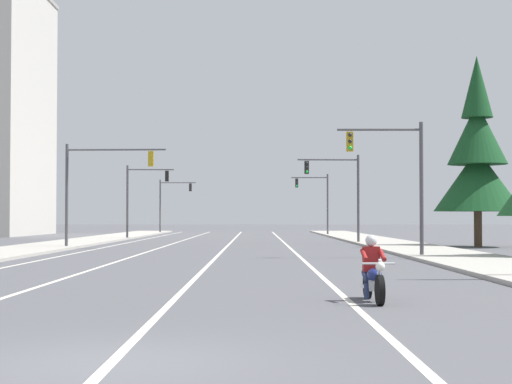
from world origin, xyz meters
The scene contains 15 objects.
ground_plane centered at (0.00, 0.00, 0.00)m, with size 400.00×400.00×0.00m, color #515156.
lane_stripe_center centered at (0.02, 45.00, 0.00)m, with size 0.16×100.00×0.01m, color beige.
lane_stripe_left centered at (-3.92, 45.00, 0.00)m, with size 0.16×100.00×0.01m, color beige.
lane_stripe_right centered at (3.90, 45.00, 0.00)m, with size 0.16×100.00×0.01m, color beige.
lane_stripe_far_left centered at (-7.38, 45.00, 0.00)m, with size 0.16×100.00×0.01m, color beige.
sidewalk_kerb_right centered at (10.83, 40.00, 0.07)m, with size 4.40×110.00×0.14m, color #ADA89E.
sidewalk_kerb_left centered at (-10.83, 40.00, 0.07)m, with size 4.40×110.00×0.14m, color #ADA89E.
motorcycle_with_rider centered at (4.42, 7.77, 0.59)m, with size 0.70×2.19×1.46m.
traffic_signal_near_right centered at (8.33, 27.68, 4.04)m, with size 3.93×0.37×6.20m.
traffic_signal_near_left centered at (-7.63, 39.20, 4.17)m, with size 6.01×0.49×6.20m.
traffic_signal_mid_right centered at (7.78, 47.88, 4.06)m, with size 4.34×0.55×6.20m.
traffic_signal_mid_left centered at (-7.85, 59.99, 4.04)m, with size 3.98×0.44×6.20m.
traffic_signal_far_right centered at (8.07, 74.29, 4.03)m, with size 3.76×0.37×6.20m.
traffic_signal_far_left centered at (-8.09, 86.95, 4.06)m, with size 4.23×0.37×6.20m.
conifer_tree_right_verge_far centered at (15.61, 41.45, 5.46)m, with size 5.41×5.41×11.91m.
Camera 1 is at (1.86, -10.69, 1.85)m, focal length 59.13 mm.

